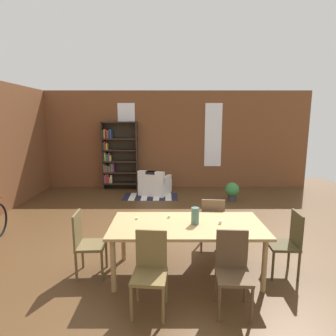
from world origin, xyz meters
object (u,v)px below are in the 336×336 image
Objects in this scene: dining_chair_head_left at (86,241)px; dining_chair_near_left at (150,268)px; dining_chair_head_right at (288,241)px; dining_chair_far_right at (212,222)px; dining_chair_near_right at (233,268)px; vase_on_table at (195,216)px; armchair_white at (155,185)px; dining_table at (187,229)px; potted_plant_by_shelf at (232,190)px; bookshelf_tall at (117,156)px.

dining_chair_near_left is at bearing -37.05° from dining_chair_head_left.
dining_chair_head_left is 2.93m from dining_chair_head_right.
dining_chair_far_right is 1.00× the size of dining_chair_near_right.
vase_on_table is 4.56m from armchair_white.
dining_chair_near_left is 1.00× the size of dining_chair_head_left.
vase_on_table is 0.92m from dining_chair_far_right.
dining_chair_near_right is (0.38, -0.74, -0.39)m from vase_on_table.
dining_chair_head_left is 0.93× the size of armchair_white.
dining_chair_far_right reaches higher than dining_table.
dining_chair_head_left and dining_chair_head_right have the same top height.
dining_chair_head_right is (1.47, -0.00, -0.19)m from dining_table.
dining_chair_head_left is at bearing -159.02° from dining_chair_far_right.
dining_chair_head_right is at bearing -64.26° from armchair_white.
dining_table reaches higher than potted_plant_by_shelf.
dining_chair_far_right reaches higher than armchair_white.
vase_on_table is (0.11, -0.00, 0.19)m from dining_table.
dining_chair_far_right is at bearing -72.54° from armchair_white.
dining_chair_near_left is 2.09m from dining_chair_head_right.
vase_on_table is 0.25× the size of dining_chair_near_left.
dining_table is 1.00× the size of bookshelf_tall.
dining_chair_near_left is 5.20m from armchair_white.
dining_chair_head_right reaches higher than dining_table.
dining_chair_near_right is 4.59m from potted_plant_by_shelf.
bookshelf_tall is at bearing 111.61° from vase_on_table.
armchair_white is 2.31m from potted_plant_by_shelf.
dining_chair_head_left is 0.44× the size of bookshelf_tall.
dining_chair_far_right is 3.16m from potted_plant_by_shelf.
potted_plant_by_shelf is at bearing 69.41° from vase_on_table.
armchair_white is (1.24, -0.69, -0.80)m from bookshelf_tall.
dining_table is at bearing 56.91° from dining_chair_near_left.
bookshelf_tall is (-1.92, 5.14, 0.37)m from dining_table.
dining_table is at bearing -112.12° from potted_plant_by_shelf.
armchair_white is at bearing 100.12° from vase_on_table.
bookshelf_tall is at bearing 103.71° from dining_chair_near_left.
dining_chair_near_right is at bearing 0.01° from dining_chair_near_left.
dining_chair_near_left reaches higher than dining_table.
dining_chair_near_left is at bearing -123.09° from dining_chair_far_right.
vase_on_table is 0.25× the size of dining_chair_near_right.
vase_on_table is 1.40m from dining_chair_head_right.
dining_table is 4.51m from armchair_white.
bookshelf_tall is (-2.42, 5.88, 0.56)m from dining_chair_near_right.
vase_on_table reaches higher than armchair_white.
dining_chair_near_right is at bearing -20.68° from dining_chair_head_left.
bookshelf_tall reaches higher than potted_plant_by_shelf.
dining_chair_near_right is 2.10m from dining_chair_head_left.
dining_chair_near_left is 1.83× the size of potted_plant_by_shelf.
dining_chair_near_right is 0.93× the size of armchair_white.
dining_chair_near_left is (-0.48, -0.74, -0.19)m from dining_table.
dining_table is at bearing 179.89° from dining_chair_head_right.
vase_on_table is 0.92m from dining_chair_near_right.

